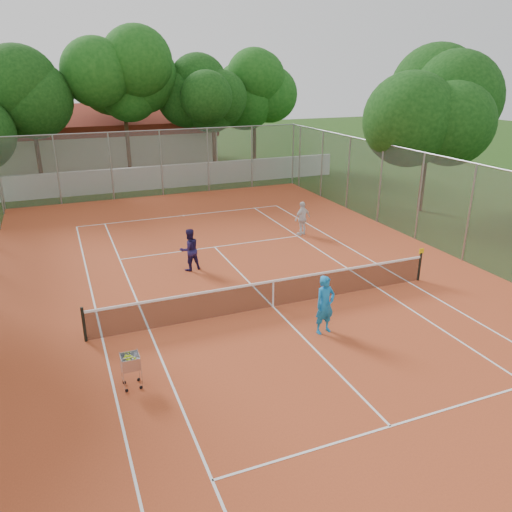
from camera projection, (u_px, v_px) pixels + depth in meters
name	position (u px, v px, depth m)	size (l,w,h in m)	color
ground	(273.00, 307.00, 16.56)	(120.00, 120.00, 0.00)	#1B380F
court_pad	(273.00, 307.00, 16.56)	(18.00, 34.00, 0.02)	#B54823
court_lines	(273.00, 307.00, 16.56)	(10.98, 23.78, 0.01)	white
tennis_net	(273.00, 293.00, 16.38)	(11.88, 0.10, 0.98)	black
perimeter_fence	(274.00, 251.00, 15.86)	(18.00, 34.00, 4.00)	slate
boundary_wall	(156.00, 177.00, 32.79)	(26.00, 0.30, 1.50)	white
clubhouse	(105.00, 138.00, 40.25)	(16.40, 9.00, 4.40)	beige
tropical_trees	(143.00, 107.00, 33.90)	(29.00, 19.00, 10.00)	#0D330C
player_near	(325.00, 305.00, 14.66)	(0.66, 0.43, 1.80)	#1678C0
player_far_left	(189.00, 250.00, 19.33)	(0.81, 0.63, 1.68)	#201849
player_far_right	(302.00, 218.00, 23.50)	(0.95, 0.39, 1.61)	silver
ball_hopper	(131.00, 370.00, 12.21)	(0.47, 0.47, 0.97)	silver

